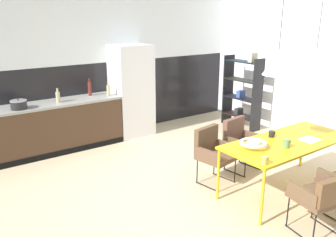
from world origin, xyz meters
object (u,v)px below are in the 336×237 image
object	(u,v)px
open_book	(310,140)
mug_wide_latte	(272,134)
armchair_facing_counter	(212,149)
open_shelf_unit	(242,90)
bottle_vinegar_dark	(90,88)
armchair_corner_seat	(239,138)
pendant_lamp_over_table_far	(316,61)
bottle_spice_small	(108,90)
mug_glass_clear	(265,160)
mug_short_terracotta	(287,143)
bottle_wine_green	(58,97)
fruit_bowl	(253,144)
cooking_pot	(19,105)
pendant_lamp_over_table_near	(278,64)
armchair_near_window	(322,194)
refrigerator_column	(132,91)
dining_table	(288,144)

from	to	relation	value
open_book	mug_wide_latte	world-z (taller)	mug_wide_latte
armchair_facing_counter	open_shelf_unit	distance (m)	2.77
bottle_vinegar_dark	armchair_facing_counter	bearing A→B (deg)	-74.73
armchair_corner_seat	pendant_lamp_over_table_far	xyz separation A→B (m)	(0.36, -0.90, 1.27)
bottle_spice_small	open_shelf_unit	distance (m)	2.85
mug_glass_clear	mug_wide_latte	bearing A→B (deg)	33.97
mug_short_terracotta	pendant_lamp_over_table_far	world-z (taller)	pendant_lamp_over_table_far
mug_glass_clear	bottle_wine_green	xyz separation A→B (m)	(-1.14, 3.58, 0.20)
mug_short_terracotta	bottle_vinegar_dark	distance (m)	3.75
bottle_vinegar_dark	mug_short_terracotta	bearing A→B (deg)	-72.72
armchair_facing_counter	mug_short_terracotta	distance (m)	1.06
armchair_facing_counter	mug_wide_latte	size ratio (longest dim) A/B	6.64
fruit_bowl	pendant_lamp_over_table_far	distance (m)	1.38
cooking_pot	pendant_lamp_over_table_near	bearing A→B (deg)	-54.33
mug_wide_latte	mug_glass_clear	bearing A→B (deg)	-146.03
armchair_corner_seat	open_shelf_unit	world-z (taller)	open_shelf_unit
armchair_corner_seat	mug_glass_clear	distance (m)	1.52
fruit_bowl	mug_wide_latte	xyz separation A→B (m)	(0.52, 0.12, -0.01)
mug_short_terracotta	open_book	bearing A→B (deg)	-2.30
armchair_near_window	open_book	xyz separation A→B (m)	(0.78, 0.69, 0.25)
mug_short_terracotta	bottle_vinegar_dark	world-z (taller)	bottle_vinegar_dark
open_shelf_unit	pendant_lamp_over_table_far	distance (m)	2.86
refrigerator_column	pendant_lamp_over_table_far	xyz separation A→B (m)	(0.90, -3.33, 0.87)
pendant_lamp_over_table_near	bottle_wine_green	bearing A→B (deg)	116.42
pendant_lamp_over_table_near	bottle_vinegar_dark	bearing A→B (deg)	105.63
mug_glass_clear	pendant_lamp_over_table_near	bearing A→B (deg)	32.41
bottle_wine_green	refrigerator_column	bearing A→B (deg)	1.90
refrigerator_column	bottle_wine_green	bearing A→B (deg)	-178.10
armchair_corner_seat	pendant_lamp_over_table_far	bearing A→B (deg)	103.84
mug_glass_clear	open_shelf_unit	bearing A→B (deg)	46.87
refrigerator_column	open_book	xyz separation A→B (m)	(0.77, -3.47, -0.15)
mug_glass_clear	bottle_spice_small	bearing A→B (deg)	93.18
pendant_lamp_over_table_far	fruit_bowl	bearing A→B (deg)	173.16
dining_table	open_shelf_unit	world-z (taller)	open_shelf_unit
refrigerator_column	bottle_vinegar_dark	world-z (taller)	refrigerator_column
bottle_vinegar_dark	open_book	bearing A→B (deg)	-66.09
mug_wide_latte	pendant_lamp_over_table_near	distance (m)	1.08
mug_glass_clear	refrigerator_column	bearing A→B (deg)	84.55
refrigerator_column	pendant_lamp_over_table_far	world-z (taller)	pendant_lamp_over_table_far
refrigerator_column	mug_wide_latte	world-z (taller)	refrigerator_column
armchair_corner_seat	open_book	distance (m)	1.10
open_book	open_shelf_unit	xyz separation A→B (m)	(1.39, 2.52, 0.07)
cooking_pot	pendant_lamp_over_table_far	xyz separation A→B (m)	(3.06, -3.20, 0.81)
refrigerator_column	mug_glass_clear	xyz separation A→B (m)	(-0.35, -3.63, -0.11)
bottle_wine_green	bottle_vinegar_dark	distance (m)	0.69
armchair_near_window	cooking_pot	bearing A→B (deg)	128.02
armchair_facing_counter	mug_wide_latte	distance (m)	0.85
armchair_corner_seat	bottle_wine_green	xyz separation A→B (m)	(-2.03, 2.38, 0.49)
mug_wide_latte	dining_table	bearing A→B (deg)	-73.73
pendant_lamp_over_table_far	open_book	bearing A→B (deg)	-133.40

